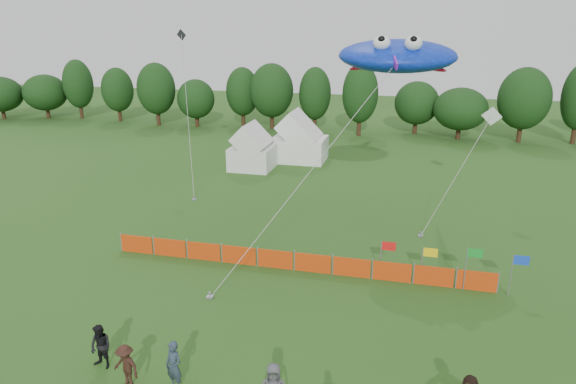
% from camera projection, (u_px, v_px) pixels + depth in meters
% --- Properties ---
extents(ground, '(160.00, 160.00, 0.00)m').
position_uv_depth(ground, '(248.00, 380.00, 18.42)').
color(ground, '#234C16').
rests_on(ground, ground).
extents(treeline, '(104.57, 8.78, 8.36)m').
position_uv_depth(treeline, '(384.00, 98.00, 58.22)').
color(treeline, '#382314').
rests_on(treeline, ground).
extents(tent_left, '(3.67, 3.67, 3.24)m').
position_uv_depth(tent_left, '(252.00, 151.00, 45.02)').
color(tent_left, white).
rests_on(tent_left, ground).
extents(tent_right, '(5.01, 4.00, 3.53)m').
position_uv_depth(tent_right, '(299.00, 142.00, 47.76)').
color(tent_right, white).
rests_on(tent_right, ground).
extents(barrier_fence, '(19.90, 0.06, 1.00)m').
position_uv_depth(barrier_fence, '(294.00, 261.00, 26.52)').
color(barrier_fence, red).
rests_on(barrier_fence, ground).
extents(flag_row, '(6.73, 0.69, 2.19)m').
position_uv_depth(flag_row, '(449.00, 261.00, 24.59)').
color(flag_row, gray).
rests_on(flag_row, ground).
extents(spectator_a, '(0.79, 0.65, 1.87)m').
position_uv_depth(spectator_a, '(174.00, 366.00, 17.67)').
color(spectator_a, '#2A3746').
rests_on(spectator_a, ground).
extents(spectator_b, '(0.95, 0.80, 1.74)m').
position_uv_depth(spectator_b, '(101.00, 347.00, 18.84)').
color(spectator_b, black).
rests_on(spectator_b, ground).
extents(spectator_c, '(1.18, 0.85, 1.64)m').
position_uv_depth(spectator_c, '(126.00, 366.00, 17.85)').
color(spectator_c, black).
rests_on(spectator_c, ground).
extents(stingray_kite, '(11.44, 20.10, 11.68)m').
position_uv_depth(stingray_kite, '(399.00, 56.00, 29.57)').
color(stingray_kite, '#0F34DD').
rests_on(stingray_kite, ground).
extents(small_kite_white, '(4.90, 6.87, 7.02)m').
position_uv_depth(small_kite_white, '(475.00, 144.00, 33.22)').
color(small_kite_white, white).
rests_on(small_kite_white, ground).
extents(small_kite_dark, '(3.78, 6.63, 11.85)m').
position_uv_depth(small_kite_dark, '(186.00, 98.00, 39.13)').
color(small_kite_dark, black).
rests_on(small_kite_dark, ground).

